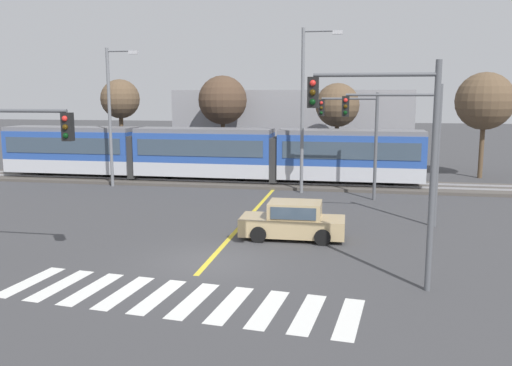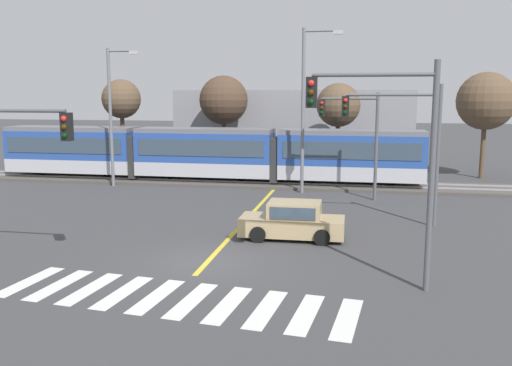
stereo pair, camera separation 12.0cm
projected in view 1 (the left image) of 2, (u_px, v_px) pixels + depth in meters
name	position (u px, v px, depth m)	size (l,w,h in m)	color
ground_plane	(208.00, 262.00, 18.89)	(200.00, 200.00, 0.00)	#3D3D3F
track_bed	(278.00, 183.00, 35.17)	(120.00, 4.00, 0.18)	#4C4742
rail_near	(276.00, 183.00, 34.45)	(120.00, 0.08, 0.10)	#939399
rail_far	(279.00, 180.00, 35.85)	(120.00, 0.08, 0.10)	#939399
light_rail_tram	(205.00, 152.00, 35.74)	(28.00, 2.64, 3.43)	#B7BAC1
crosswalk_stripe_0	(30.00, 282.00, 16.90)	(0.56, 2.80, 0.01)	silver
crosswalk_stripe_1	(61.00, 285.00, 16.59)	(0.56, 2.80, 0.01)	silver
crosswalk_stripe_2	(92.00, 289.00, 16.28)	(0.56, 2.80, 0.01)	silver
crosswalk_stripe_3	(124.00, 292.00, 15.97)	(0.56, 2.80, 0.01)	silver
crosswalk_stripe_4	(158.00, 296.00, 15.67)	(0.56, 2.80, 0.01)	silver
crosswalk_stripe_5	(193.00, 300.00, 15.36)	(0.56, 2.80, 0.01)	silver
crosswalk_stripe_6	(230.00, 305.00, 15.05)	(0.56, 2.80, 0.01)	silver
crosswalk_stripe_7	(268.00, 309.00, 14.74)	(0.56, 2.80, 0.01)	silver
crosswalk_stripe_8	(308.00, 314.00, 14.43)	(0.56, 2.80, 0.01)	silver
crosswalk_stripe_9	(349.00, 318.00, 14.12)	(0.56, 2.80, 0.01)	silver
lane_centre_line	(246.00, 219.00, 25.35)	(0.20, 16.28, 0.01)	gold
sedan_crossing	(293.00, 222.00, 21.92)	(4.23, 1.97, 1.52)	tan
traffic_light_mid_right	(405.00, 133.00, 23.60)	(4.25, 0.38, 6.23)	#515459
traffic_light_near_left	(8.00, 156.00, 17.77)	(3.75, 0.38, 5.65)	#515459
traffic_light_near_right	(393.00, 141.00, 15.66)	(3.75, 0.38, 6.75)	#515459
traffic_light_far_right	(356.00, 129.00, 29.64)	(3.25, 0.38, 5.90)	#515459
street_lamp_west	(112.00, 109.00, 33.79)	(2.11, 0.28, 8.63)	slate
street_lamp_centre	(306.00, 102.00, 31.42)	(2.31, 0.28, 9.55)	slate
bare_tree_far_west	(120.00, 100.00, 40.71)	(2.92, 2.92, 6.94)	brown
bare_tree_west	(223.00, 100.00, 41.07)	(3.68, 3.68, 7.23)	brown
bare_tree_east	(337.00, 106.00, 38.59)	(3.12, 3.12, 6.61)	brown
bare_tree_far_east	(485.00, 101.00, 37.23)	(3.96, 3.96, 7.33)	brown
building_backdrop_far	(293.00, 127.00, 45.59)	(19.23, 6.00, 6.16)	gray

